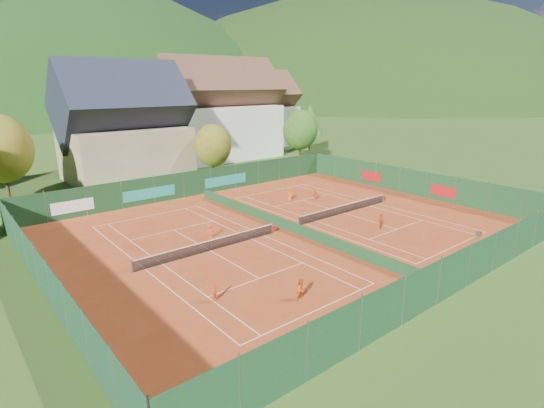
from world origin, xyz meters
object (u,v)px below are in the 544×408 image
Objects in this scene: chalet at (124,131)px; player_left_mid at (302,289)px; player_left_near at (214,292)px; player_right_far_a at (290,194)px; ball_hopper at (479,233)px; player_left_far at (210,231)px; player_right_near at (381,221)px; hotel_block_a at (219,116)px; player_right_far_b at (315,194)px; hotel_block_b at (256,114)px.

player_left_mid is at bearing -96.79° from chalet.
player_right_far_a reaches higher than player_left_near.
ball_hopper is 19.88m from player_right_far_a.
player_left_far is (-17.75, 14.77, 0.10)m from ball_hopper.
player_right_near reaches higher than player_left_near.
ball_hopper is at bearing 87.07° from player_right_far_a.
hotel_block_a reaches higher than player_left_far.
player_left_mid is at bearing 174.31° from ball_hopper.
player_left_far is 1.04× the size of player_right_far_b.
hotel_block_a is at bearing 17.53° from chalet.
ball_hopper is (14.21, -42.31, -6.07)m from chalet.
player_right_near is (-23.18, -49.36, -5.88)m from hotel_block_b.
chalet is at bearing -76.19° from player_right_far_b.
player_right_far_b is at bearing -63.22° from chalet.
hotel_block_b reaches higher than ball_hopper.
hotel_block_a is at bearing 62.96° from player_left_mid.
player_right_near is 1.17× the size of player_right_far_b.
chalet is 38.76m from player_left_near.
player_right_near is (-9.18, -41.36, -6.65)m from hotel_block_a.
player_left_near is (-28.09, -43.21, -6.73)m from hotel_block_a.
hotel_block_a is 31.87m from player_right_far_b.
ball_hopper is (-4.79, -48.31, -6.83)m from hotel_block_a.
player_right_far_b is (-6.67, -30.42, -6.75)m from hotel_block_a.
ball_hopper is at bearing -95.66° from hotel_block_a.
player_right_near is at bearing -74.49° from chalet.
player_left_far is at bearing -131.33° from hotel_block_b.
ball_hopper is 23.09m from player_left_far.
ball_hopper is at bearing -37.78° from player_left_near.
player_left_mid reaches higher than player_right_far_b.
chalet is at bearing -83.06° from player_right_far_a.
player_right_far_a reaches higher than player_left_far.
player_left_near is (-9.09, -37.21, -5.97)m from chalet.
player_right_near is 11.22m from player_right_far_b.
player_left_near is 11.14m from player_left_far.
player_left_near is at bearing -123.03° from hotel_block_a.
player_left_mid reaches higher than player_right_near.
player_right_far_a is (-0.10, 12.41, 0.03)m from player_right_near.
hotel_block_a reaches higher than hotel_block_b.
hotel_block_a is 52.59m from player_left_mid.
hotel_block_b is 55.65m from player_left_far.
ball_hopper is 23.85m from player_left_near.
player_right_far_a is (18.80, 14.26, 0.11)m from player_left_near.
hotel_block_b is at bearing -131.25° from player_right_far_b.
player_right_near is at bearing 64.11° from player_right_far_b.
ball_hopper is 0.63× the size of player_right_far_b.
player_right_far_a is at bearing 50.37° from player_left_mid.
hotel_block_b is 13.67× the size of player_right_far_b.
player_left_near is at bearing -103.73° from chalet.
player_left_mid is 0.97× the size of player_right_far_a.
player_left_near is 5.35m from player_left_mid.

